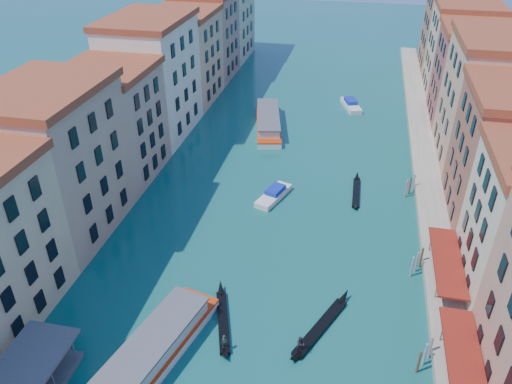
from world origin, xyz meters
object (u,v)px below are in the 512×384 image
gondola_fore (223,320)px  vaporetto_far (268,121)px  vaporetto_near (149,355)px  gondola_right (319,327)px

gondola_fore → vaporetto_far: bearing=77.2°
vaporetto_near → gondola_right: (15.53, 7.80, -0.81)m
vaporetto_near → gondola_right: bearing=40.6°
vaporetto_far → gondola_fore: 50.29m
vaporetto_near → gondola_fore: 8.67m
gondola_fore → gondola_right: 10.14m
gondola_right → vaporetto_near: bearing=-128.9°
vaporetto_near → gondola_right: size_ratio=1.69×
vaporetto_far → gondola_fore: size_ratio=1.74×
vaporetto_near → gondola_right: vaporetto_near is taller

